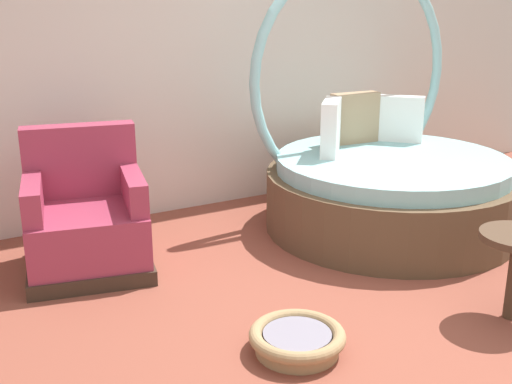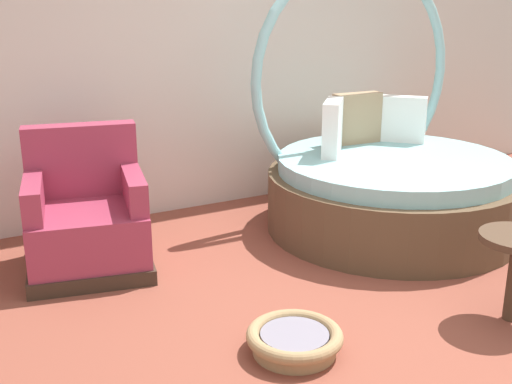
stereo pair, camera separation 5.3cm
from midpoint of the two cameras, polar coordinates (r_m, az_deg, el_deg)
ground_plane at (r=3.82m, az=11.38°, el=-11.29°), size 8.00×8.00×0.02m
back_wall at (r=5.46m, az=-5.11°, el=13.52°), size 8.00×0.12×2.87m
round_daybed at (r=5.14m, az=11.20°, el=1.29°), size 1.96×1.96×2.11m
red_armchair at (r=4.44m, az=-15.31°, el=-2.54°), size 0.95×0.95×0.94m
pet_basket at (r=3.41m, az=3.25°, el=-13.06°), size 0.51×0.51×0.13m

